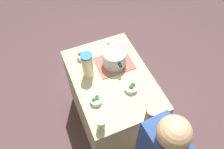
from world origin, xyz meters
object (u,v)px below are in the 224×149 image
Objects in this scene: mason_jar at (101,124)px; broccoli_bowl_front at (131,87)px; cooking_pot at (114,57)px; broccoli_bowl_center at (82,56)px; broccoli_bowl_back at (96,100)px; lemonade_pitcher at (87,65)px.

broccoli_bowl_front is (-0.25, 0.39, -0.04)m from mason_jar.
broccoli_bowl_center is (-0.19, -0.27, -0.06)m from cooking_pot.
broccoli_bowl_back is (-0.00, -0.34, 0.00)m from broccoli_bowl_front.
lemonade_pitcher reaches higher than broccoli_bowl_front.
broccoli_bowl_back is at bearing 168.82° from mason_jar.
cooking_pot is 1.12× the size of lemonade_pitcher.
broccoli_bowl_center is at bearing 177.65° from lemonade_pitcher.
cooking_pot is 0.69m from mason_jar.
broccoli_bowl_front is at bearing 89.99° from broccoli_bowl_back.
lemonade_pitcher reaches higher than broccoli_bowl_back.
broccoli_bowl_back is (0.34, -0.32, -0.06)m from cooking_pot.
cooking_pot is 2.89× the size of broccoli_bowl_center.
lemonade_pitcher is at bearing 172.90° from broccoli_bowl_back.
lemonade_pitcher is 2.49× the size of broccoli_bowl_back.
mason_jar is at bearing -11.18° from broccoli_bowl_back.
lemonade_pitcher is 0.25m from broccoli_bowl_center.
broccoli_bowl_center is (-0.53, -0.29, 0.01)m from broccoli_bowl_front.
mason_jar is at bearing -57.59° from broccoli_bowl_front.
lemonade_pitcher is at bearing -135.94° from broccoli_bowl_front.
mason_jar is (0.59, -0.37, -0.03)m from cooking_pot.
mason_jar is 1.19× the size of broccoli_bowl_back.
cooking_pot reaches higher than broccoli_bowl_center.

